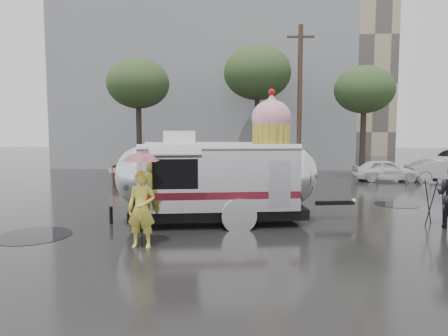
{
  "coord_description": "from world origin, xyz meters",
  "views": [
    {
      "loc": [
        -0.75,
        -10.31,
        2.71
      ],
      "look_at": [
        -1.38,
        1.57,
        1.63
      ],
      "focal_mm": 32.0,
      "sensor_mm": 36.0,
      "label": 1
    }
  ],
  "objects": [
    {
      "name": "ground",
      "position": [
        0.0,
        0.0,
        0.0
      ],
      "size": [
        120.0,
        120.0,
        0.0
      ],
      "primitive_type": "plane",
      "color": "black",
      "rests_on": "ground"
    },
    {
      "name": "puddles",
      "position": [
        -1.97,
        2.36,
        0.01
      ],
      "size": [
        13.02,
        6.89,
        0.01
      ],
      "color": "black",
      "rests_on": "ground"
    },
    {
      "name": "grey_building",
      "position": [
        -4.0,
        24.0,
        6.5
      ],
      "size": [
        22.0,
        12.0,
        13.0
      ],
      "primitive_type": "cube",
      "color": "slate",
      "rests_on": "ground"
    },
    {
      "name": "utility_pole",
      "position": [
        2.5,
        14.0,
        4.62
      ],
      "size": [
        1.6,
        0.28,
        9.0
      ],
      "color": "#473323",
      "rests_on": "ground"
    },
    {
      "name": "tree_left",
      "position": [
        -7.0,
        13.0,
        5.48
      ],
      "size": [
        3.64,
        3.64,
        6.95
      ],
      "color": "#382D26",
      "rests_on": "ground"
    },
    {
      "name": "tree_mid",
      "position": [
        0.0,
        15.0,
        6.34
      ],
      "size": [
        4.2,
        4.2,
        8.03
      ],
      "color": "#382D26",
      "rests_on": "ground"
    },
    {
      "name": "tree_right",
      "position": [
        6.0,
        13.0,
        5.06
      ],
      "size": [
        3.36,
        3.36,
        6.42
      ],
      "color": "#382D26",
      "rests_on": "ground"
    },
    {
      "name": "barricade_row",
      "position": [
        -5.55,
        9.96,
        0.52
      ],
      "size": [
        4.3,
        0.8,
        1.0
      ],
      "color": "#473323",
      "rests_on": "ground"
    },
    {
      "name": "airstream_trailer",
      "position": [
        -1.48,
        1.58,
        1.43
      ],
      "size": [
        7.51,
        3.54,
        4.08
      ],
      "rotation": [
        0.0,
        0.0,
        0.14
      ],
      "color": "silver",
      "rests_on": "ground"
    },
    {
      "name": "person_left",
      "position": [
        -3.17,
        -1.22,
        0.91
      ],
      "size": [
        0.67,
        0.46,
        1.81
      ],
      "primitive_type": "imported",
      "rotation": [
        0.0,
        0.0,
        -0.04
      ],
      "color": "yellow",
      "rests_on": "ground"
    },
    {
      "name": "umbrella_pink",
      "position": [
        -3.17,
        -1.22,
        1.91
      ],
      "size": [
        1.05,
        1.05,
        2.27
      ],
      "color": "pink",
      "rests_on": "ground"
    },
    {
      "name": "tripod",
      "position": [
        4.75,
        1.46,
        0.8
      ],
      "size": [
        0.55,
        0.56,
        1.38
      ],
      "rotation": [
        0.0,
        0.0,
        -0.2
      ],
      "color": "black",
      "rests_on": "ground"
    }
  ]
}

